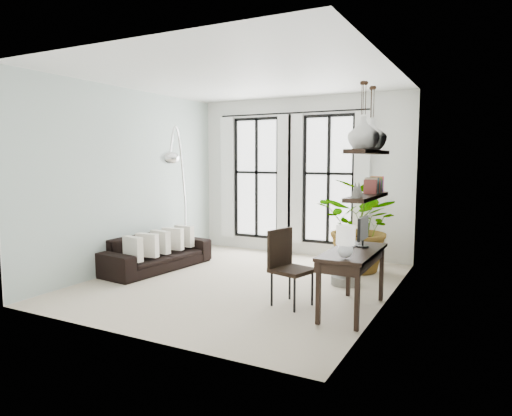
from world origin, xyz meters
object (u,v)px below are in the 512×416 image
Objects in this scene: sofa at (156,252)px; desk_chair at (287,262)px; plant at (363,226)px; arc_lamp at (177,159)px; buddha at (346,263)px; desk at (352,256)px.

desk_chair is (2.87, -0.75, 0.27)m from sofa.
plant is at bearing -59.29° from sofa.
buddha is at bearing 0.74° from arc_lamp.
arc_lamp is at bearing 161.21° from desk.
desk is 0.53× the size of arc_lamp.
arc_lamp reaches higher than desk_chair.
arc_lamp is 3.14× the size of buddha.
arc_lamp is (-3.64, 1.24, 1.22)m from desk.
desk is 1.41m from buddha.
buddha is (-0.02, -0.93, -0.47)m from plant.
plant reaches higher than desk.
desk_chair is 1.41m from buddha.
sofa is at bearing 169.20° from desk.
sofa is 3.35m from buddha.
sofa is 0.82× the size of arc_lamp.
arc_lamp is at bearing -4.69° from sofa.
desk_chair is 1.25× the size of buddha.
desk is (0.43, -2.21, -0.06)m from plant.
plant is 2.30m from desk_chair.
plant reaches higher than buddha.
plant is at bearing 89.00° from buddha.
buddha reaches higher than sofa.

